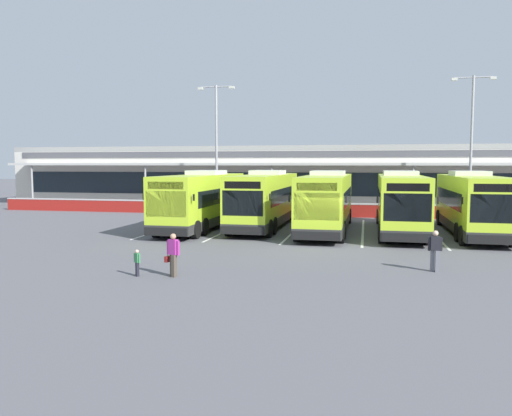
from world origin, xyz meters
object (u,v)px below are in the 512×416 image
Objects in this scene: pedestrian_with_handbag at (173,254)px; coach_bus_left_centre at (265,200)px; coach_bus_leftmost at (202,201)px; coach_bus_right_centre at (400,204)px; pedestrian_in_dark_coat at (435,249)px; pedestrian_child at (137,262)px; coach_bus_rightmost at (471,205)px; coach_bus_centre at (327,203)px; lamp_post_west at (216,140)px; lamp_post_centre at (472,137)px.

coach_bus_left_centre is at bearing 88.38° from pedestrian_with_handbag.
coach_bus_right_centre is at bearing 2.13° from coach_bus_leftmost.
pedestrian_in_dark_coat is 1.61× the size of pedestrian_child.
coach_bus_rightmost is 20.79m from pedestrian_child.
pedestrian_child is (-1.78, -15.59, -1.24)m from coach_bus_left_centre.
coach_bus_left_centre is 15.74m from pedestrian_child.
coach_bus_leftmost is 1.00× the size of coach_bus_centre.
lamp_post_west is (-14.90, 10.68, 4.50)m from coach_bus_right_centre.
coach_bus_right_centre is 7.51× the size of pedestrian_with_handbag.
lamp_post_centre reaches higher than coach_bus_left_centre.
coach_bus_leftmost is 12.12× the size of pedestrian_child.
pedestrian_in_dark_coat is at bearing -55.01° from lamp_post_west.
coach_bus_left_centre is 12.12× the size of pedestrian_child.
lamp_post_centre reaches higher than coach_bus_centre.
lamp_post_centre is (16.28, 24.96, 5.75)m from pedestrian_child.
coach_bus_leftmost is at bearing -177.87° from coach_bus_right_centre.
coach_bus_centre is 1.11× the size of lamp_post_west.
coach_bus_rightmost reaches higher than pedestrian_in_dark_coat.
coach_bus_rightmost is at bearing -3.40° from coach_bus_left_centre.
coach_bus_rightmost reaches higher than pedestrian_with_handbag.
pedestrian_with_handbag is 29.41m from lamp_post_centre.
pedestrian_in_dark_coat is (9.67, 2.99, 0.02)m from pedestrian_with_handbag.
coach_bus_centre reaches higher than pedestrian_with_handbag.
pedestrian_with_handbag reaches higher than pedestrian_child.
coach_bus_centre reaches higher than pedestrian_in_dark_coat.
coach_bus_right_centre is at bearing 57.86° from pedestrian_with_handbag.
lamp_post_west is (-5.83, 25.12, 5.43)m from pedestrian_with_handbag.
coach_bus_left_centre is (3.91, 1.39, 0.00)m from coach_bus_leftmost.
lamp_post_centre is at bearing 45.76° from coach_bus_centre.
coach_bus_right_centre is 4.09m from coach_bus_rightmost.
lamp_post_west reaches higher than coach_bus_right_centre.
lamp_post_centre reaches higher than coach_bus_right_centre.
pedestrian_with_handbag is 0.15× the size of lamp_post_west.
coach_bus_leftmost is 1.11× the size of lamp_post_west.
lamp_post_west is at bearing 133.48° from coach_bus_centre.
pedestrian_in_dark_coat is 27.56m from lamp_post_west.
coach_bus_leftmost is 12.25m from lamp_post_west.
coach_bus_leftmost is 21.80m from lamp_post_centre.
coach_bus_left_centre is at bearing -57.30° from lamp_post_west.
pedestrian_child is 0.09× the size of lamp_post_centre.
coach_bus_leftmost reaches higher than pedestrian_in_dark_coat.
pedestrian_in_dark_coat is (13.15, -10.99, -0.91)m from coach_bus_leftmost.
coach_bus_rightmost is (16.64, 0.64, 0.00)m from coach_bus_leftmost.
coach_bus_right_centre is at bearing -35.64° from lamp_post_west.
coach_bus_rightmost is at bearing 2.38° from coach_bus_right_centre.
coach_bus_leftmost reaches higher than pedestrian_with_handbag.
coach_bus_right_centre is 1.11× the size of lamp_post_west.
pedestrian_in_dark_coat is at bearing -106.74° from coach_bus_rightmost.
coach_bus_leftmost and coach_bus_rightmost have the same top height.
coach_bus_right_centre is at bearing 54.62° from pedestrian_child.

